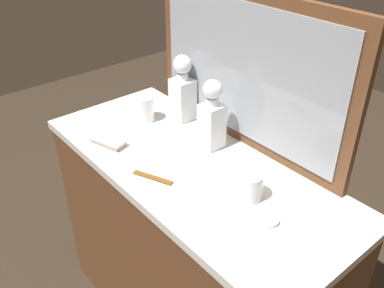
{
  "coord_description": "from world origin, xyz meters",
  "views": [
    {
      "loc": [
        0.94,
        -0.79,
        1.73
      ],
      "look_at": [
        0.0,
        0.0,
        0.96
      ],
      "focal_mm": 39.35,
      "sensor_mm": 36.0,
      "label": 1
    }
  ],
  "objects_px": {
    "crystal_decanter_far_left": "(183,94)",
    "silver_brush_left": "(108,142)",
    "tortoiseshell_comb": "(153,178)",
    "crystal_tumbler_far_right": "(249,187)",
    "porcelain_dish": "(268,220)",
    "crystal_decanter_rear": "(212,121)",
    "crystal_tumbler_front": "(143,109)"
  },
  "relations": [
    {
      "from": "crystal_tumbler_front",
      "to": "tortoiseshell_comb",
      "type": "height_order",
      "value": "crystal_tumbler_front"
    },
    {
      "from": "crystal_tumbler_far_right",
      "to": "silver_brush_left",
      "type": "distance_m",
      "value": 0.59
    },
    {
      "from": "silver_brush_left",
      "to": "crystal_decanter_rear",
      "type": "bearing_deg",
      "value": 48.23
    },
    {
      "from": "crystal_decanter_far_left",
      "to": "crystal_tumbler_front",
      "type": "relative_size",
      "value": 2.54
    },
    {
      "from": "porcelain_dish",
      "to": "tortoiseshell_comb",
      "type": "height_order",
      "value": "porcelain_dish"
    },
    {
      "from": "crystal_decanter_far_left",
      "to": "porcelain_dish",
      "type": "bearing_deg",
      "value": -17.66
    },
    {
      "from": "crystal_decanter_rear",
      "to": "tortoiseshell_comb",
      "type": "height_order",
      "value": "crystal_decanter_rear"
    },
    {
      "from": "crystal_decanter_rear",
      "to": "silver_brush_left",
      "type": "distance_m",
      "value": 0.4
    },
    {
      "from": "silver_brush_left",
      "to": "porcelain_dish",
      "type": "distance_m",
      "value": 0.69
    },
    {
      "from": "crystal_tumbler_far_right",
      "to": "crystal_tumbler_front",
      "type": "relative_size",
      "value": 0.83
    },
    {
      "from": "tortoiseshell_comb",
      "to": "crystal_tumbler_far_right",
      "type": "bearing_deg",
      "value": 32.3
    },
    {
      "from": "crystal_decanter_rear",
      "to": "crystal_tumbler_far_right",
      "type": "distance_m",
      "value": 0.33
    },
    {
      "from": "crystal_decanter_rear",
      "to": "crystal_tumbler_front",
      "type": "bearing_deg",
      "value": -166.8
    },
    {
      "from": "crystal_tumbler_front",
      "to": "silver_brush_left",
      "type": "relative_size",
      "value": 0.72
    },
    {
      "from": "crystal_decanter_rear",
      "to": "tortoiseshell_comb",
      "type": "bearing_deg",
      "value": -84.95
    },
    {
      "from": "crystal_decanter_far_left",
      "to": "crystal_tumbler_front",
      "type": "distance_m",
      "value": 0.17
    },
    {
      "from": "crystal_decanter_far_left",
      "to": "crystal_tumbler_front",
      "type": "height_order",
      "value": "crystal_decanter_far_left"
    },
    {
      "from": "crystal_decanter_far_left",
      "to": "silver_brush_left",
      "type": "relative_size",
      "value": 1.83
    },
    {
      "from": "crystal_tumbler_far_right",
      "to": "porcelain_dish",
      "type": "relative_size",
      "value": 1.32
    },
    {
      "from": "crystal_decanter_far_left",
      "to": "porcelain_dish",
      "type": "height_order",
      "value": "crystal_decanter_far_left"
    },
    {
      "from": "silver_brush_left",
      "to": "crystal_tumbler_front",
      "type": "bearing_deg",
      "value": 108.78
    },
    {
      "from": "crystal_tumbler_far_right",
      "to": "silver_brush_left",
      "type": "xyz_separation_m",
      "value": [
        -0.56,
        -0.18,
        -0.03
      ]
    },
    {
      "from": "crystal_tumbler_far_right",
      "to": "crystal_decanter_far_left",
      "type": "bearing_deg",
      "value": 162.55
    },
    {
      "from": "crystal_decanter_far_left",
      "to": "tortoiseshell_comb",
      "type": "distance_m",
      "value": 0.45
    },
    {
      "from": "crystal_tumbler_front",
      "to": "crystal_tumbler_far_right",
      "type": "bearing_deg",
      "value": -3.13
    },
    {
      "from": "crystal_tumbler_far_right",
      "to": "silver_brush_left",
      "type": "bearing_deg",
      "value": -162.36
    },
    {
      "from": "crystal_tumbler_far_right",
      "to": "tortoiseshell_comb",
      "type": "distance_m",
      "value": 0.33
    },
    {
      "from": "crystal_tumbler_far_right",
      "to": "tortoiseshell_comb",
      "type": "xyz_separation_m",
      "value": [
        -0.27,
        -0.17,
        -0.04
      ]
    },
    {
      "from": "crystal_decanter_far_left",
      "to": "crystal_tumbler_front",
      "type": "xyz_separation_m",
      "value": [
        -0.09,
        -0.13,
        -0.06
      ]
    },
    {
      "from": "porcelain_dish",
      "to": "silver_brush_left",
      "type": "bearing_deg",
      "value": -168.25
    },
    {
      "from": "crystal_tumbler_front",
      "to": "silver_brush_left",
      "type": "xyz_separation_m",
      "value": [
        0.07,
        -0.21,
        -0.04
      ]
    },
    {
      "from": "silver_brush_left",
      "to": "porcelain_dish",
      "type": "xyz_separation_m",
      "value": [
        0.67,
        0.14,
        -0.01
      ]
    }
  ]
}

